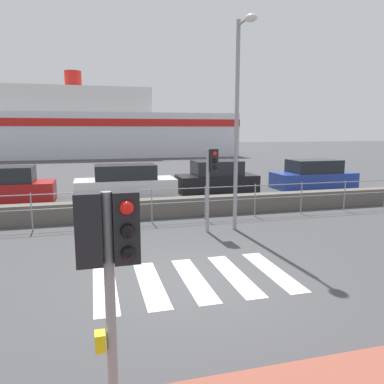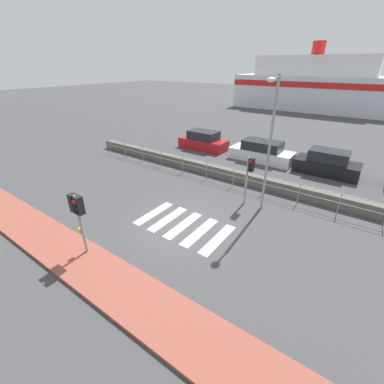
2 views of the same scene
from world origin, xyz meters
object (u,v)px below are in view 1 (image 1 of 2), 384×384
object	(u,v)px
ferry_boat	(101,128)
streetlamp	(240,104)
parked_car_red	(4,187)
parked_car_white	(126,183)
traffic_light_near	(108,250)
parked_car_black	(217,179)
traffic_light_far	(211,171)
parked_car_blue	(313,176)

from	to	relation	value
ferry_boat	streetlamp	bearing A→B (deg)	-84.83
parked_car_red	parked_car_white	distance (m)	5.15
traffic_light_near	parked_car_black	xyz separation A→B (m)	(5.80, 13.97, -1.29)
traffic_light_far	parked_car_white	distance (m)	7.24
streetlamp	parked_car_black	size ratio (longest dim) A/B	1.59
traffic_light_far	streetlamp	size ratio (longest dim) A/B	0.41
traffic_light_near	parked_car_blue	distance (m)	17.97
ferry_boat	parked_car_black	distance (m)	27.47
traffic_light_far	parked_car_blue	bearing A→B (deg)	40.91
traffic_light_near	parked_car_red	xyz separation A→B (m)	(-3.81, 13.97, -1.31)
ferry_boat	parked_car_white	distance (m)	27.06
traffic_light_near	streetlamp	size ratio (longest dim) A/B	0.41
traffic_light_near	parked_car_red	world-z (taller)	traffic_light_near
traffic_light_near	traffic_light_far	world-z (taller)	traffic_light_near
parked_car_white	streetlamp	bearing A→B (deg)	-68.54
streetlamp	parked_car_black	world-z (taller)	streetlamp
traffic_light_near	parked_car_blue	bearing A→B (deg)	51.21
traffic_light_far	streetlamp	xyz separation A→B (m)	(0.80, -0.15, 1.98)
parked_car_white	traffic_light_far	bearing A→B (deg)	-74.06
traffic_light_far	parked_car_black	distance (m)	7.40
streetlamp	parked_car_blue	xyz separation A→B (m)	(7.13, 7.02, -3.18)
streetlamp	parked_car_white	size ratio (longest dim) A/B	1.35
traffic_light_near	streetlamp	distance (m)	8.28
parked_car_black	parked_car_blue	xyz separation A→B (m)	(5.42, 0.00, -0.03)
parked_car_red	parked_car_black	bearing A→B (deg)	-0.00
streetlamp	parked_car_white	distance (m)	8.19
traffic_light_far	parked_car_black	world-z (taller)	traffic_light_far
streetlamp	parked_car_black	bearing A→B (deg)	76.36
parked_car_blue	traffic_light_far	bearing A→B (deg)	-139.09
streetlamp	parked_car_red	world-z (taller)	streetlamp
parked_car_blue	parked_car_black	bearing A→B (deg)	-180.00
ferry_boat	parked_car_red	bearing A→B (deg)	-100.18
traffic_light_far	parked_car_red	world-z (taller)	traffic_light_far
traffic_light_far	parked_car_black	bearing A→B (deg)	70.00
ferry_boat	parked_car_black	bearing A→B (deg)	-79.94
traffic_light_near	ferry_boat	world-z (taller)	ferry_boat
parked_car_white	parked_car_blue	distance (m)	9.89
parked_car_red	parked_car_blue	size ratio (longest dim) A/B	0.95
streetlamp	traffic_light_near	bearing A→B (deg)	-120.54
parked_car_red	parked_car_black	distance (m)	9.61
parked_car_black	parked_car_blue	world-z (taller)	parked_car_black
parked_car_red	traffic_light_far	bearing A→B (deg)	-43.99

